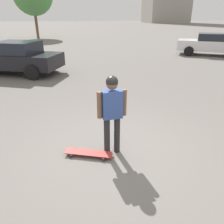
% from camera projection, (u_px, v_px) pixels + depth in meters
% --- Properties ---
extents(ground_plane, '(220.00, 220.00, 0.00)m').
position_uv_depth(ground_plane, '(112.00, 152.00, 4.56)').
color(ground_plane, slate).
extents(person, '(0.58, 0.24, 1.63)m').
position_uv_depth(person, '(112.00, 107.00, 4.15)').
color(person, '#262628').
rests_on(person, ground_plane).
extents(skateboard, '(0.99, 0.55, 0.08)m').
position_uv_depth(skateboard, '(89.00, 153.00, 4.41)').
color(skateboard, '#A5332D').
rests_on(skateboard, ground_plane).
extents(car_parked_near, '(4.51, 3.24, 1.51)m').
position_uv_depth(car_parked_near, '(17.00, 57.00, 10.37)').
color(car_parked_near, black).
rests_on(car_parked_near, ground_plane).
extents(car_parked_far, '(4.65, 3.71, 1.48)m').
position_uv_depth(car_parked_far, '(211.00, 44.00, 15.29)').
color(car_parked_far, silver).
rests_on(car_parked_far, ground_plane).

